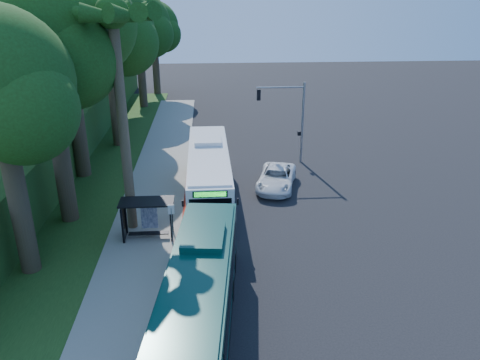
{
  "coord_description": "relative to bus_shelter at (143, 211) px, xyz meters",
  "views": [
    {
      "loc": [
        -3.22,
        -28.36,
        14.14
      ],
      "look_at": [
        -1.18,
        1.0,
        2.09
      ],
      "focal_mm": 35.0,
      "sensor_mm": 36.0,
      "label": 1
    }
  ],
  "objects": [
    {
      "name": "white_bus",
      "position": [
        3.97,
        5.74,
        0.13
      ],
      "size": [
        2.95,
        13.32,
        3.96
      ],
      "rotation": [
        0.0,
        0.0,
        0.01
      ],
      "color": "white",
      "rests_on": "ground"
    },
    {
      "name": "pickup",
      "position": [
        9.11,
        7.29,
        -1.02
      ],
      "size": [
        3.98,
        6.14,
        1.57
      ],
      "primitive_type": "imported",
      "rotation": [
        0.0,
        0.0,
        -0.26
      ],
      "color": "white",
      "rests_on": "ground"
    },
    {
      "name": "teal_bus",
      "position": [
        3.47,
        -8.53,
        0.03
      ],
      "size": [
        3.97,
        12.81,
        3.76
      ],
      "rotation": [
        0.0,
        0.0,
        -0.1
      ],
      "color": "#0A3830",
      "rests_on": "ground"
    },
    {
      "name": "palm_tree",
      "position": [
        -0.94,
        1.36,
        10.57
      ],
      "size": [
        4.2,
        4.2,
        14.4
      ],
      "color": "#4C3F2D",
      "rests_on": "ground"
    },
    {
      "name": "stop_sign_pole",
      "position": [
        1.86,
        -2.14,
        0.28
      ],
      "size": [
        0.35,
        0.06,
        3.17
      ],
      "color": "gray",
      "rests_on": "ground"
    },
    {
      "name": "bus_shelter",
      "position": [
        0.0,
        0.0,
        0.0
      ],
      "size": [
        3.2,
        1.51,
        2.55
      ],
      "color": "black",
      "rests_on": "ground"
    },
    {
      "name": "sidewalk",
      "position": [
        -0.04,
        2.86,
        -1.75
      ],
      "size": [
        4.5,
        70.0,
        0.12
      ],
      "primitive_type": "cube",
      "color": "gray",
      "rests_on": "ground"
    },
    {
      "name": "ground",
      "position": [
        7.26,
        2.86,
        -1.81
      ],
      "size": [
        140.0,
        140.0,
        0.0
      ],
      "primitive_type": "plane",
      "color": "black",
      "rests_on": "ground"
    },
    {
      "name": "tree_5",
      "position": [
        -3.16,
        42.84,
        7.16
      ],
      "size": [
        7.35,
        7.0,
        12.86
      ],
      "color": "#382B1E",
      "rests_on": "ground"
    },
    {
      "name": "tree_0",
      "position": [
        -5.14,
        2.84,
        9.4
      ],
      "size": [
        8.4,
        8.0,
        15.7
      ],
      "color": "#382B1E",
      "rests_on": "ground"
    },
    {
      "name": "grass_verge",
      "position": [
        -5.74,
        7.86,
        -1.78
      ],
      "size": [
        8.0,
        70.0,
        0.06
      ],
      "primitive_type": "cube",
      "color": "#234719",
      "rests_on": "ground"
    },
    {
      "name": "traffic_signal_pole",
      "position": [
        11.04,
        12.86,
        2.62
      ],
      "size": [
        4.1,
        0.3,
        7.0
      ],
      "color": "gray",
      "rests_on": "ground"
    },
    {
      "name": "tree_3",
      "position": [
        -6.62,
        26.84,
        10.17
      ],
      "size": [
        10.08,
        9.6,
        17.28
      ],
      "color": "#382B1E",
      "rests_on": "ground"
    },
    {
      "name": "tree_1",
      "position": [
        -6.12,
        10.84,
        10.92
      ],
      "size": [
        10.5,
        10.0,
        18.26
      ],
      "color": "#382B1E",
      "rests_on": "ground"
    },
    {
      "name": "tree_2",
      "position": [
        -4.64,
        18.84,
        8.67
      ],
      "size": [
        8.82,
        8.4,
        15.12
      ],
      "color": "#382B1E",
      "rests_on": "ground"
    },
    {
      "name": "tree_4",
      "position": [
        -4.14,
        34.84,
        7.92
      ],
      "size": [
        8.4,
        8.0,
        14.14
      ],
      "color": "#382B1E",
      "rests_on": "ground"
    },
    {
      "name": "red_curb",
      "position": [
        2.26,
        -1.14,
        -1.74
      ],
      "size": [
        0.25,
        30.0,
        0.13
      ],
      "primitive_type": "cube",
      "color": "#9E2011",
      "rests_on": "ground"
    }
  ]
}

